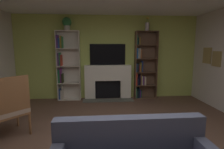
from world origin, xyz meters
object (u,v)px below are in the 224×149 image
Objects in this scene: bookshelf_right at (143,68)px; armchair at (9,107)px; bookshelf_left at (66,66)px; vase_with_flowers at (147,26)px; fireplace at (108,81)px; potted_plant at (67,23)px; tv at (108,54)px.

bookshelf_right is 3.89m from armchair.
bookshelf_left and bookshelf_right have the same top height.
bookshelf_left reaches higher than armchair.
bookshelf_right is 5.11× the size of vase_with_flowers.
bookshelf_left is (-1.30, 0.02, 0.50)m from fireplace.
armchair is (-3.06, -2.37, -0.42)m from bookshelf_right.
fireplace is 2.16m from potted_plant.
tv is 1.21m from bookshelf_right.
tv is 0.52× the size of bookshelf_left.
vase_with_flowers is (2.52, -0.06, 1.22)m from bookshelf_left.
bookshelf_left is 5.11× the size of vase_with_flowers.
armchair is (-3.14, -2.31, -1.72)m from vase_with_flowers.
armchair is (-0.62, -2.37, -0.50)m from bookshelf_left.
bookshelf_right is at bearing 0.01° from bookshelf_left.
tv reaches higher than armchair.
bookshelf_left reaches higher than tv.
vase_with_flowers is (1.22, -0.12, 0.87)m from tv.
bookshelf_right is at bearing -3.23° from tv.
vase_with_flowers reaches higher than bookshelf_left.
bookshelf_right is at bearing 1.37° from potted_plant.
potted_plant is at bearing 73.00° from armchair.
tv is 1.50m from vase_with_flowers.
tv is (0.00, 0.08, 0.84)m from fireplace.
potted_plant is 0.91× the size of vase_with_flowers.
armchair is at bearing -104.72° from bookshelf_left.
fireplace is 0.85m from tv.
potted_plant is at bearing 179.99° from vase_with_flowers.
fireplace is 1.21m from bookshelf_right.
bookshelf_right is at bearing 0.96° from fireplace.
fireplace is at bearing 1.74° from potted_plant.
armchair is at bearing -129.34° from fireplace.
fireplace is 1.40× the size of tv.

